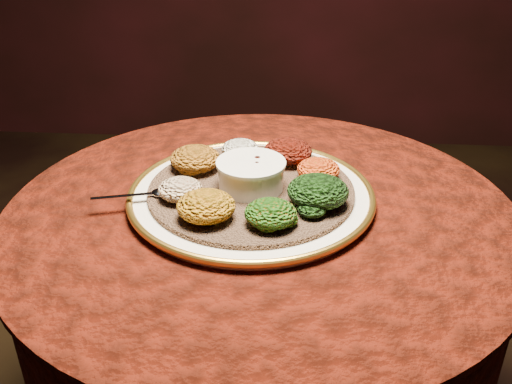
{
  "coord_description": "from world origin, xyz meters",
  "views": [
    {
      "loc": [
        0.06,
        -0.92,
        1.28
      ],
      "look_at": [
        -0.01,
        0.01,
        0.76
      ],
      "focal_mm": 40.0,
      "sensor_mm": 36.0,
      "label": 1
    }
  ],
  "objects": [
    {
      "name": "portion_kik",
      "position": [
        -0.09,
        -0.09,
        0.79
      ],
      "size": [
        0.1,
        0.1,
        0.05
      ],
      "primitive_type": "ellipsoid",
      "color": "#B66A10",
      "rests_on": "injera"
    },
    {
      "name": "spoon",
      "position": [
        -0.19,
        -0.02,
        0.77
      ],
      "size": [
        0.15,
        0.05,
        0.01
      ],
      "rotation": [
        0.0,
        0.0,
        -2.89
      ],
      "color": "silver",
      "rests_on": "injera"
    },
    {
      "name": "portion_timatim",
      "position": [
        -0.14,
        -0.03,
        0.78
      ],
      "size": [
        0.08,
        0.08,
        0.04
      ],
      "primitive_type": "ellipsoid",
      "color": "maroon",
      "rests_on": "injera"
    },
    {
      "name": "platter",
      "position": [
        -0.02,
        0.02,
        0.75
      ],
      "size": [
        0.52,
        0.52,
        0.02
      ],
      "rotation": [
        0.0,
        0.0,
        -0.18
      ],
      "color": "white",
      "rests_on": "table"
    },
    {
      "name": "portion_gomen",
      "position": [
        0.1,
        -0.03,
        0.79
      ],
      "size": [
        0.11,
        0.1,
        0.05
      ],
      "primitive_type": "ellipsoid",
      "color": "black",
      "rests_on": "injera"
    },
    {
      "name": "stew_bowl",
      "position": [
        -0.02,
        0.02,
        0.79
      ],
      "size": [
        0.13,
        0.13,
        0.05
      ],
      "color": "silver",
      "rests_on": "injera"
    },
    {
      "name": "portion_ayib",
      "position": [
        -0.05,
        0.15,
        0.78
      ],
      "size": [
        0.08,
        0.08,
        0.04
      ],
      "primitive_type": "ellipsoid",
      "color": "white",
      "rests_on": "injera"
    },
    {
      "name": "portion_mixveg",
      "position": [
        0.02,
        -0.11,
        0.78
      ],
      "size": [
        0.09,
        0.08,
        0.04
      ],
      "primitive_type": "ellipsoid",
      "color": "#A2450A",
      "rests_on": "injera"
    },
    {
      "name": "portion_kitfo",
      "position": [
        0.05,
        0.14,
        0.79
      ],
      "size": [
        0.1,
        0.09,
        0.05
      ],
      "primitive_type": "ellipsoid",
      "color": "black",
      "rests_on": "injera"
    },
    {
      "name": "injera",
      "position": [
        -0.02,
        0.02,
        0.76
      ],
      "size": [
        0.48,
        0.48,
        0.01
      ],
      "primitive_type": "cylinder",
      "rotation": [
        0.0,
        0.0,
        -0.27
      ],
      "color": "brown",
      "rests_on": "platter"
    },
    {
      "name": "portion_shiro",
      "position": [
        -0.14,
        0.09,
        0.79
      ],
      "size": [
        0.1,
        0.1,
        0.05
      ],
      "primitive_type": "ellipsoid",
      "color": "#A35913",
      "rests_on": "injera"
    },
    {
      "name": "table",
      "position": [
        0.0,
        0.0,
        0.55
      ],
      "size": [
        0.96,
        0.96,
        0.73
      ],
      "color": "black",
      "rests_on": "ground"
    },
    {
      "name": "portion_tikil",
      "position": [
        0.11,
        0.07,
        0.78
      ],
      "size": [
        0.08,
        0.08,
        0.04
      ],
      "primitive_type": "ellipsoid",
      "color": "#B4780F",
      "rests_on": "injera"
    }
  ]
}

